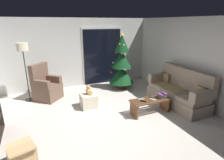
{
  "coord_description": "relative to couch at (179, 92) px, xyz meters",
  "views": [
    {
      "loc": [
        -1.46,
        -3.58,
        2.35
      ],
      "look_at": [
        0.4,
        0.7,
        0.85
      ],
      "focal_mm": 29.0,
      "sensor_mm": 36.0,
      "label": 1
    }
  ],
  "objects": [
    {
      "name": "cardboard_box_open_near_shelf",
      "position": [
        -4.16,
        -0.86,
        -0.22
      ],
      "size": [
        0.51,
        0.53,
        0.4
      ],
      "color": "tan",
      "rests_on": "ground"
    },
    {
      "name": "coffee_table",
      "position": [
        -1.09,
        -0.14,
        -0.13
      ],
      "size": [
        1.1,
        0.4,
        0.41
      ],
      "color": "brown",
      "rests_on": "ground"
    },
    {
      "name": "wall_right",
      "position": [
        0.54,
        -0.18,
        0.85
      ],
      "size": [
        0.12,
        6.0,
        2.5
      ],
      "primitive_type": "cube",
      "color": "beige",
      "rests_on": "ground"
    },
    {
      "name": "book_stack",
      "position": [
        -0.75,
        -0.17,
        0.07
      ],
      "size": [
        0.24,
        0.2,
        0.12
      ],
      "color": "#4C4C51",
      "rests_on": "coffee_table"
    },
    {
      "name": "christmas_tree",
      "position": [
        -0.93,
        1.93,
        0.5
      ],
      "size": [
        0.89,
        0.89,
        2.03
      ],
      "color": "#4C1E19",
      "rests_on": "ground"
    },
    {
      "name": "patio_door_frame",
      "position": [
        -1.34,
        2.81,
        0.7
      ],
      "size": [
        1.6,
        0.02,
        2.2
      ],
      "primitive_type": "cube",
      "color": "silver",
      "rests_on": "ground"
    },
    {
      "name": "remote_white",
      "position": [
        -1.07,
        -0.2,
        0.02
      ],
      "size": [
        0.1,
        0.16,
        0.02
      ],
      "primitive_type": "cube",
      "rotation": [
        0.0,
        0.0,
        3.54
      ],
      "color": "silver",
      "rests_on": "coffee_table"
    },
    {
      "name": "couch",
      "position": [
        0.0,
        0.0,
        0.0
      ],
      "size": [
        0.8,
        1.95,
        1.08
      ],
      "color": "gray",
      "rests_on": "ground"
    },
    {
      "name": "floor_lamp",
      "position": [
        -4.07,
        2.08,
        1.11
      ],
      "size": [
        0.32,
        0.32,
        1.78
      ],
      "color": "#2D2D30",
      "rests_on": "ground"
    },
    {
      "name": "remote_graphite",
      "position": [
        -1.01,
        -0.06,
        0.02
      ],
      "size": [
        0.08,
        0.16,
        0.02
      ],
      "primitive_type": "cube",
      "rotation": [
        0.0,
        0.0,
        0.28
      ],
      "color": "#333338",
      "rests_on": "coffee_table"
    },
    {
      "name": "ottoman",
      "position": [
        -2.5,
        0.87,
        -0.2
      ],
      "size": [
        0.44,
        0.44,
        0.4
      ],
      "primitive_type": "cube",
      "color": "beige",
      "rests_on": "ground"
    },
    {
      "name": "patio_door_glass",
      "position": [
        -1.34,
        2.79,
        0.65
      ],
      "size": [
        1.5,
        0.02,
        2.1
      ],
      "primitive_type": "cube",
      "color": "black",
      "rests_on": "ground"
    },
    {
      "name": "cell_phone",
      "position": [
        -0.74,
        -0.19,
        0.13
      ],
      "size": [
        0.08,
        0.15,
        0.01
      ],
      "primitive_type": "cube",
      "rotation": [
        0.0,
        0.0,
        -0.04
      ],
      "color": "black",
      "rests_on": "book_stack"
    },
    {
      "name": "armchair",
      "position": [
        -3.55,
        1.97,
        0.0
      ],
      "size": [
        0.97,
        0.97,
        1.13
      ],
      "color": "brown",
      "rests_on": "ground"
    },
    {
      "name": "teddy_bear_honey",
      "position": [
        -2.49,
        0.86,
        0.12
      ],
      "size": [
        0.22,
        0.21,
        0.29
      ],
      "color": "tan",
      "rests_on": "ottoman"
    },
    {
      "name": "wall_back",
      "position": [
        -2.32,
        2.88,
        0.85
      ],
      "size": [
        5.72,
        0.12,
        2.5
      ],
      "primitive_type": "cube",
      "color": "beige",
      "rests_on": "ground"
    },
    {
      "name": "remote_black",
      "position": [
        -1.35,
        -0.19,
        0.02
      ],
      "size": [
        0.12,
        0.16,
        0.02
      ],
      "primitive_type": "cube",
      "rotation": [
        0.0,
        0.0,
        3.71
      ],
      "color": "black",
      "rests_on": "coffee_table"
    },
    {
      "name": "ground_plane",
      "position": [
        -2.32,
        -0.18,
        -0.4
      ],
      "size": [
        7.0,
        7.0,
        0.0
      ],
      "primitive_type": "plane",
      "color": "#BCB2A8"
    },
    {
      "name": "remote_silver",
      "position": [
        -1.34,
        -0.07,
        0.02
      ],
      "size": [
        0.16,
        0.08,
        0.02
      ],
      "primitive_type": "cube",
      "rotation": [
        0.0,
        0.0,
        1.34
      ],
      "color": "#ADADB2",
      "rests_on": "coffee_table"
    }
  ]
}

